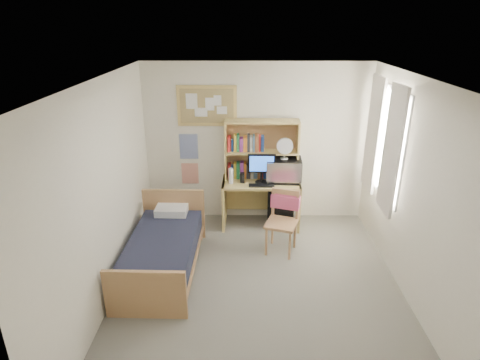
{
  "coord_description": "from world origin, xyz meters",
  "views": [
    {
      "loc": [
        -0.19,
        -4.17,
        3.19
      ],
      "look_at": [
        -0.25,
        1.2,
        1.02
      ],
      "focal_mm": 30.0,
      "sensor_mm": 36.0,
      "label": 1
    }
  ],
  "objects_px": {
    "speaker_right": "(280,178)",
    "microwave": "(284,168)",
    "bulletin_board": "(207,106)",
    "bed": "(163,255)",
    "desk_chair": "(281,223)",
    "desk_fan": "(285,149)",
    "mini_fridge": "(282,200)",
    "monitor": "(262,169)",
    "speaker_left": "(242,178)",
    "desk": "(261,203)"
  },
  "relations": [
    {
      "from": "desk",
      "to": "monitor",
      "type": "relative_size",
      "value": 2.7
    },
    {
      "from": "monitor",
      "to": "mini_fridge",
      "type": "bearing_deg",
      "value": 20.42
    },
    {
      "from": "bed",
      "to": "bulletin_board",
      "type": "bearing_deg",
      "value": 74.28
    },
    {
      "from": "microwave",
      "to": "desk",
      "type": "bearing_deg",
      "value": -169.31
    },
    {
      "from": "speaker_left",
      "to": "speaker_right",
      "type": "bearing_deg",
      "value": -0.0
    },
    {
      "from": "monitor",
      "to": "bulletin_board",
      "type": "bearing_deg",
      "value": 157.26
    },
    {
      "from": "monitor",
      "to": "speaker_left",
      "type": "bearing_deg",
      "value": 180.0
    },
    {
      "from": "monitor",
      "to": "microwave",
      "type": "bearing_deg",
      "value": 17.59
    },
    {
      "from": "desk_chair",
      "to": "bed",
      "type": "distance_m",
      "value": 1.72
    },
    {
      "from": "desk",
      "to": "monitor",
      "type": "height_order",
      "value": "monitor"
    },
    {
      "from": "speaker_right",
      "to": "desk",
      "type": "bearing_deg",
      "value": 168.69
    },
    {
      "from": "mini_fridge",
      "to": "speaker_right",
      "type": "xyz_separation_m",
      "value": [
        -0.06,
        -0.13,
        0.45
      ]
    },
    {
      "from": "microwave",
      "to": "bed",
      "type": "bearing_deg",
      "value": -137.88
    },
    {
      "from": "mini_fridge",
      "to": "speaker_left",
      "type": "distance_m",
      "value": 0.8
    },
    {
      "from": "desk_chair",
      "to": "bed",
      "type": "xyz_separation_m",
      "value": [
        -1.63,
        -0.52,
        -0.22
      ]
    },
    {
      "from": "mini_fridge",
      "to": "monitor",
      "type": "bearing_deg",
      "value": -157.34
    },
    {
      "from": "desk_chair",
      "to": "desk",
      "type": "bearing_deg",
      "value": 126.3
    },
    {
      "from": "monitor",
      "to": "speaker_left",
      "type": "distance_m",
      "value": 0.33
    },
    {
      "from": "bulletin_board",
      "to": "desk_chair",
      "type": "height_order",
      "value": "bulletin_board"
    },
    {
      "from": "mini_fridge",
      "to": "speaker_right",
      "type": "height_order",
      "value": "speaker_right"
    },
    {
      "from": "bed",
      "to": "desk_fan",
      "type": "relative_size",
      "value": 5.66
    },
    {
      "from": "desk_chair",
      "to": "microwave",
      "type": "relative_size",
      "value": 1.69
    },
    {
      "from": "monitor",
      "to": "desk",
      "type": "bearing_deg",
      "value": 90.0
    },
    {
      "from": "bulletin_board",
      "to": "desk",
      "type": "distance_m",
      "value": 1.79
    },
    {
      "from": "speaker_left",
      "to": "microwave",
      "type": "relative_size",
      "value": 0.3
    },
    {
      "from": "bulletin_board",
      "to": "desk_fan",
      "type": "relative_size",
      "value": 2.97
    },
    {
      "from": "bulletin_board",
      "to": "desk",
      "type": "xyz_separation_m",
      "value": [
        0.86,
        -0.31,
        -1.53
      ]
    },
    {
      "from": "bulletin_board",
      "to": "speaker_right",
      "type": "relative_size",
      "value": 5.75
    },
    {
      "from": "mini_fridge",
      "to": "speaker_right",
      "type": "relative_size",
      "value": 5.0
    },
    {
      "from": "bulletin_board",
      "to": "bed",
      "type": "xyz_separation_m",
      "value": [
        -0.5,
        -1.67,
        -1.67
      ]
    },
    {
      "from": "microwave",
      "to": "speaker_right",
      "type": "bearing_deg",
      "value": -114.24
    },
    {
      "from": "desk_chair",
      "to": "monitor",
      "type": "relative_size",
      "value": 2.02
    },
    {
      "from": "mini_fridge",
      "to": "bed",
      "type": "distance_m",
      "value": 2.24
    },
    {
      "from": "desk",
      "to": "speaker_left",
      "type": "xyz_separation_m",
      "value": [
        -0.3,
        -0.06,
        0.47
      ]
    },
    {
      "from": "monitor",
      "to": "desk_fan",
      "type": "relative_size",
      "value": 1.45
    },
    {
      "from": "speaker_right",
      "to": "microwave",
      "type": "distance_m",
      "value": 0.18
    },
    {
      "from": "speaker_right",
      "to": "desk_fan",
      "type": "xyz_separation_m",
      "value": [
        0.06,
        0.11,
        0.44
      ]
    },
    {
      "from": "speaker_left",
      "to": "desk_fan",
      "type": "xyz_separation_m",
      "value": [
        0.66,
        0.11,
        0.44
      ]
    },
    {
      "from": "microwave",
      "to": "desk_fan",
      "type": "relative_size",
      "value": 1.74
    },
    {
      "from": "mini_fridge",
      "to": "monitor",
      "type": "relative_size",
      "value": 1.78
    },
    {
      "from": "bulletin_board",
      "to": "desk_fan",
      "type": "distance_m",
      "value": 1.4
    },
    {
      "from": "mini_fridge",
      "to": "speaker_left",
      "type": "relative_size",
      "value": 5.02
    },
    {
      "from": "speaker_right",
      "to": "desk_fan",
      "type": "height_order",
      "value": "desk_fan"
    },
    {
      "from": "desk",
      "to": "microwave",
      "type": "height_order",
      "value": "microwave"
    },
    {
      "from": "speaker_right",
      "to": "microwave",
      "type": "xyz_separation_m",
      "value": [
        0.06,
        0.11,
        0.12
      ]
    },
    {
      "from": "speaker_left",
      "to": "mini_fridge",
      "type": "bearing_deg",
      "value": 11.44
    },
    {
      "from": "bulletin_board",
      "to": "speaker_right",
      "type": "height_order",
      "value": "bulletin_board"
    },
    {
      "from": "bulletin_board",
      "to": "monitor",
      "type": "bearing_deg",
      "value": -23.43
    },
    {
      "from": "desk_chair",
      "to": "bed",
      "type": "height_order",
      "value": "desk_chair"
    },
    {
      "from": "speaker_right",
      "to": "desk_fan",
      "type": "relative_size",
      "value": 0.52
    }
  ]
}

